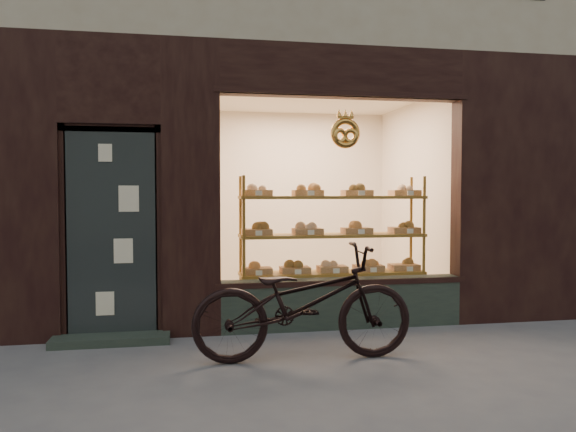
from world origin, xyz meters
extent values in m
plane|color=#545358|center=(0.00, 0.00, 0.00)|extent=(90.00, 90.00, 0.00)
cube|color=#222C27|center=(0.45, 2.12, 0.28)|extent=(2.70, 0.25, 0.55)
cube|color=#232828|center=(-2.00, 2.06, 1.10)|extent=(0.90, 0.04, 2.15)
cube|color=#222C27|center=(-2.00, 1.90, 0.04)|extent=(1.15, 0.35, 0.08)
torus|color=gold|center=(0.45, 2.02, 2.15)|extent=(0.33, 0.07, 0.33)
cube|color=olive|center=(0.45, 2.55, 0.05)|extent=(2.20, 0.45, 0.04)
cube|color=olive|center=(0.45, 2.55, 0.55)|extent=(2.20, 0.45, 0.03)
cube|color=olive|center=(0.45, 2.55, 1.00)|extent=(2.20, 0.45, 0.04)
cube|color=olive|center=(0.45, 2.55, 1.45)|extent=(2.20, 0.45, 0.04)
cylinder|color=olive|center=(-0.62, 2.35, 0.85)|extent=(0.04, 0.04, 1.70)
cylinder|color=olive|center=(1.52, 2.35, 0.85)|extent=(0.04, 0.04, 1.70)
cylinder|color=olive|center=(-0.62, 2.75, 0.85)|extent=(0.04, 0.04, 1.70)
cylinder|color=olive|center=(1.52, 2.75, 0.85)|extent=(0.04, 0.04, 1.70)
cube|color=olive|center=(-0.45, 2.55, 0.60)|extent=(0.34, 0.24, 0.07)
sphere|color=olive|center=(-0.45, 2.55, 0.69)|extent=(0.11, 0.11, 0.11)
cube|color=white|center=(-0.45, 2.36, 0.60)|extent=(0.07, 0.01, 0.05)
cube|color=olive|center=(0.00, 2.55, 0.60)|extent=(0.34, 0.24, 0.07)
sphere|color=brown|center=(0.00, 2.55, 0.69)|extent=(0.11, 0.11, 0.11)
cube|color=white|center=(0.00, 2.36, 0.60)|extent=(0.07, 0.01, 0.05)
cube|color=olive|center=(0.45, 2.55, 0.60)|extent=(0.34, 0.24, 0.07)
sphere|color=#CEAD87|center=(0.45, 2.55, 0.69)|extent=(0.11, 0.11, 0.11)
cube|color=white|center=(0.45, 2.36, 0.60)|extent=(0.07, 0.01, 0.05)
cube|color=olive|center=(0.90, 2.55, 0.60)|extent=(0.34, 0.24, 0.07)
sphere|color=olive|center=(0.90, 2.55, 0.69)|extent=(0.11, 0.11, 0.11)
cube|color=white|center=(0.90, 2.36, 0.60)|extent=(0.07, 0.01, 0.05)
cube|color=olive|center=(1.35, 2.55, 0.60)|extent=(0.34, 0.24, 0.07)
sphere|color=brown|center=(1.35, 2.55, 0.69)|extent=(0.11, 0.11, 0.11)
cube|color=white|center=(1.35, 2.36, 0.60)|extent=(0.08, 0.01, 0.05)
cube|color=olive|center=(-0.45, 2.55, 1.05)|extent=(0.34, 0.24, 0.07)
sphere|color=brown|center=(-0.45, 2.55, 1.14)|extent=(0.11, 0.11, 0.11)
cube|color=white|center=(-0.45, 2.36, 1.05)|extent=(0.07, 0.01, 0.06)
cube|color=olive|center=(0.15, 2.55, 1.05)|extent=(0.34, 0.24, 0.07)
sphere|color=#CEAD87|center=(0.15, 2.55, 1.14)|extent=(0.11, 0.11, 0.11)
cube|color=white|center=(0.15, 2.36, 1.05)|extent=(0.08, 0.01, 0.06)
cube|color=olive|center=(0.75, 2.55, 1.05)|extent=(0.34, 0.24, 0.07)
sphere|color=olive|center=(0.75, 2.55, 1.14)|extent=(0.11, 0.11, 0.11)
cube|color=white|center=(0.75, 2.36, 1.05)|extent=(0.07, 0.01, 0.06)
cube|color=olive|center=(1.35, 2.55, 1.05)|extent=(0.34, 0.24, 0.07)
sphere|color=brown|center=(1.35, 2.55, 1.14)|extent=(0.11, 0.11, 0.11)
cube|color=white|center=(1.35, 2.36, 1.05)|extent=(0.08, 0.01, 0.06)
cube|color=olive|center=(-0.45, 2.55, 1.50)|extent=(0.34, 0.24, 0.07)
sphere|color=#CEAD87|center=(-0.45, 2.55, 1.59)|extent=(0.11, 0.11, 0.11)
cube|color=white|center=(-0.45, 2.36, 1.50)|extent=(0.07, 0.01, 0.06)
cube|color=olive|center=(0.15, 2.55, 1.50)|extent=(0.34, 0.24, 0.07)
sphere|color=olive|center=(0.15, 2.55, 1.59)|extent=(0.11, 0.11, 0.11)
cube|color=white|center=(0.15, 2.36, 1.50)|extent=(0.08, 0.01, 0.06)
cube|color=olive|center=(0.75, 2.55, 1.50)|extent=(0.34, 0.24, 0.07)
sphere|color=brown|center=(0.75, 2.55, 1.59)|extent=(0.11, 0.11, 0.11)
cube|color=white|center=(0.75, 2.36, 1.50)|extent=(0.07, 0.01, 0.06)
cube|color=olive|center=(1.35, 2.55, 1.50)|extent=(0.34, 0.24, 0.07)
sphere|color=#CEAD87|center=(1.35, 2.55, 1.59)|extent=(0.11, 0.11, 0.11)
cube|color=white|center=(1.35, 2.36, 1.50)|extent=(0.08, 0.01, 0.06)
imported|color=black|center=(-0.23, 1.01, 0.52)|extent=(2.00, 0.74, 1.04)
camera|label=1|loc=(-1.26, -3.87, 1.51)|focal=35.00mm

